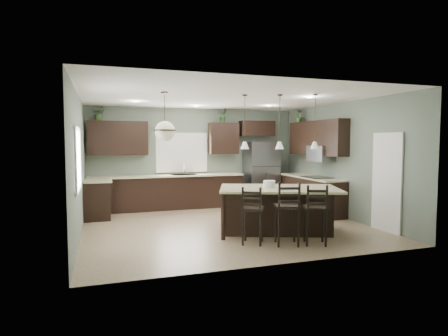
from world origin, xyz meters
TOP-DOWN VIEW (x-y plane):
  - ground at (0.00, 0.00)m, footprint 6.00×6.00m
  - pantry_door at (2.98, -1.55)m, footprint 0.04×0.82m
  - window_back at (-0.40, 2.73)m, footprint 1.35×0.02m
  - window_left at (-2.98, -0.80)m, footprint 0.02×1.10m
  - left_return_cabs at (-2.70, 1.70)m, footprint 0.60×0.90m
  - left_return_countertop at (-2.68, 1.70)m, footprint 0.66×0.96m
  - back_lower_cabs at (-0.85, 2.45)m, footprint 4.20×0.60m
  - back_countertop at (-0.85, 2.43)m, footprint 4.20×0.66m
  - sink_inset at (-0.40, 2.43)m, footprint 0.70×0.45m
  - faucet at (-0.40, 2.40)m, footprint 0.02×0.02m
  - back_upper_left at (-2.15, 2.58)m, footprint 1.55×0.34m
  - back_upper_right at (0.80, 2.58)m, footprint 0.85×0.34m
  - fridge_header at (1.85, 2.58)m, footprint 1.05×0.34m
  - right_lower_cabs at (2.70, 0.87)m, footprint 0.60×2.35m
  - right_countertop at (2.68, 0.87)m, footprint 0.66×2.35m
  - cooktop at (2.68, 0.60)m, footprint 0.58×0.75m
  - wall_oven_front at (2.40, 0.60)m, footprint 0.01×0.72m
  - right_upper_cabs at (2.83, 0.87)m, footprint 0.34×2.35m
  - microwave at (2.78, 0.60)m, footprint 0.40×0.75m
  - refrigerator at (1.89, 2.33)m, footprint 0.90×0.74m
  - kitchen_island at (0.83, -0.95)m, footprint 2.68×2.08m
  - serving_dish at (0.65, -0.88)m, footprint 0.24×0.24m
  - bar_stool_left at (0.00, -1.56)m, footprint 0.53×0.53m
  - bar_stool_center at (0.56, -1.82)m, footprint 0.53×0.53m
  - bar_stool_right at (1.06, -1.95)m, footprint 0.53×0.53m
  - pendant_left at (0.18, -0.71)m, footprint 0.17×0.17m
  - pendant_center at (0.83, -0.95)m, footprint 0.17×0.17m
  - pendant_right at (1.49, -1.19)m, footprint 0.17×0.17m
  - chandelier at (-1.41, -0.58)m, footprint 0.43×0.43m
  - plant_back_left at (-2.62, 2.55)m, footprint 0.37×0.33m
  - plant_back_right at (0.78, 2.55)m, footprint 0.27×0.24m
  - plant_right_wall at (2.80, 1.79)m, footprint 0.29×0.29m
  - room_shell at (0.00, 0.00)m, footprint 6.00×6.00m

SIDE VIEW (x-z plane):
  - ground at x=0.00m, z-range 0.00..0.00m
  - left_return_cabs at x=-2.70m, z-range 0.00..0.90m
  - back_lower_cabs at x=-0.85m, z-range 0.00..0.90m
  - right_lower_cabs at x=2.70m, z-range 0.00..0.90m
  - wall_oven_front at x=2.40m, z-range 0.15..0.75m
  - kitchen_island at x=0.83m, z-range 0.00..0.92m
  - bar_stool_left at x=0.00m, z-range 0.00..1.06m
  - bar_stool_right at x=1.06m, z-range 0.00..1.10m
  - bar_stool_center at x=0.56m, z-range 0.00..1.15m
  - left_return_countertop at x=-2.68m, z-range 0.90..0.94m
  - back_countertop at x=-0.85m, z-range 0.90..0.94m
  - right_countertop at x=2.68m, z-range 0.90..0.94m
  - refrigerator at x=1.89m, z-range 0.00..1.85m
  - sink_inset at x=-0.40m, z-range 0.93..0.94m
  - cooktop at x=2.68m, z-range 0.93..0.95m
  - serving_dish at x=0.65m, z-range 0.92..1.06m
  - pantry_door at x=2.98m, z-range 0.00..2.04m
  - faucet at x=-0.40m, z-range 0.94..1.22m
  - window_back at x=-0.40m, z-range 1.05..2.05m
  - window_left at x=-2.98m, z-range 1.05..2.05m
  - microwave at x=2.78m, z-range 1.35..1.75m
  - room_shell at x=0.00m, z-range -1.30..4.70m
  - back_upper_left at x=-2.15m, z-range 1.50..2.40m
  - back_upper_right at x=0.80m, z-range 1.50..2.40m
  - right_upper_cabs at x=2.83m, z-range 1.50..2.40m
  - fridge_header at x=1.85m, z-range 2.02..2.48m
  - pendant_left at x=0.18m, z-range 1.70..2.80m
  - pendant_center at x=0.83m, z-range 1.70..2.80m
  - pendant_right at x=1.49m, z-range 1.70..2.80m
  - chandelier at x=-1.41m, z-range 1.86..2.80m
  - plant_back_left at x=-2.62m, z-range 2.40..2.76m
  - plant_right_wall at x=2.80m, z-range 2.40..2.79m
  - plant_back_right at x=0.78m, z-range 2.40..2.82m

